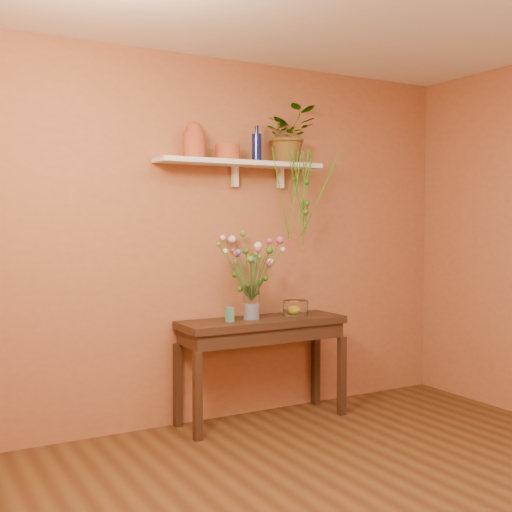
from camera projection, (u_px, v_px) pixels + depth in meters
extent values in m
cube|color=#AD653D|center=(227.00, 240.00, 4.91)|extent=(4.00, 0.04, 2.70)
cube|color=#382116|center=(262.00, 322.00, 4.84)|extent=(1.27, 0.41, 0.05)
cube|color=#382116|center=(262.00, 333.00, 4.84)|extent=(1.22, 0.37, 0.11)
cube|color=#382116|center=(198.00, 396.00, 4.41)|extent=(0.05, 0.05, 0.61)
cube|color=#382116|center=(342.00, 376.00, 5.00)|extent=(0.05, 0.05, 0.61)
cube|color=#382116|center=(178.00, 385.00, 4.72)|extent=(0.05, 0.05, 0.61)
cube|color=#382116|center=(316.00, 367.00, 5.31)|extent=(0.05, 0.05, 0.61)
cube|color=white|center=(241.00, 163.00, 4.80)|extent=(1.30, 0.24, 0.04)
cube|color=white|center=(235.00, 177.00, 4.88)|extent=(0.04, 0.05, 0.15)
cube|color=white|center=(280.00, 178.00, 5.08)|extent=(0.04, 0.05, 0.15)
cylinder|color=#A34D2F|center=(194.00, 146.00, 4.61)|extent=(0.18, 0.18, 0.18)
sphere|color=#A34D2F|center=(194.00, 131.00, 4.61)|extent=(0.12, 0.12, 0.12)
cylinder|color=#A34D2F|center=(228.00, 153.00, 4.75)|extent=(0.21, 0.21, 0.11)
cylinder|color=#0B1249|center=(257.00, 148.00, 4.83)|extent=(0.09, 0.09, 0.20)
cylinder|color=#0B1249|center=(257.00, 130.00, 4.83)|extent=(0.04, 0.04, 0.06)
imported|color=#336315|center=(289.00, 135.00, 5.02)|extent=(0.45, 0.41, 0.44)
cylinder|color=#336315|center=(309.00, 190.00, 4.92)|extent=(0.02, 0.11, 0.58)
cylinder|color=#2C991C|center=(321.00, 194.00, 5.07)|extent=(0.29, 0.07, 0.63)
cylinder|color=#2C991C|center=(296.00, 179.00, 4.91)|extent=(0.01, 0.07, 0.41)
cylinder|color=#336315|center=(292.00, 174.00, 4.84)|extent=(0.09, 0.19, 0.35)
cylinder|color=#2C991C|center=(304.00, 200.00, 4.97)|extent=(0.08, 0.12, 0.72)
cylinder|color=#2C991C|center=(300.00, 193.00, 4.91)|extent=(0.18, 0.04, 0.62)
cylinder|color=#336315|center=(295.00, 182.00, 4.88)|extent=(0.17, 0.06, 0.46)
cylinder|color=#2C991C|center=(306.00, 183.00, 4.93)|extent=(0.09, 0.05, 0.47)
cylinder|color=#2C991C|center=(281.00, 195.00, 4.79)|extent=(0.27, 0.20, 0.66)
cylinder|color=#336315|center=(322.00, 194.00, 4.97)|extent=(0.31, 0.12, 0.64)
cylinder|color=#2C991C|center=(295.00, 196.00, 4.89)|extent=(0.03, 0.16, 0.67)
cylinder|color=#2C991C|center=(305.00, 188.00, 4.95)|extent=(0.12, 0.03, 0.55)
cylinder|color=#336315|center=(301.00, 177.00, 4.88)|extent=(0.08, 0.19, 0.39)
cylinder|color=#2C991C|center=(304.00, 193.00, 4.88)|extent=(0.06, 0.20, 0.62)
sphere|color=#336315|center=(306.00, 212.00, 4.91)|extent=(0.04, 0.04, 0.04)
sphere|color=#336315|center=(307.00, 182.00, 4.90)|extent=(0.04, 0.04, 0.04)
sphere|color=#336315|center=(307.00, 203.00, 4.91)|extent=(0.04, 0.04, 0.04)
sphere|color=#336315|center=(295.00, 180.00, 4.92)|extent=(0.04, 0.04, 0.04)
cylinder|color=white|center=(252.00, 302.00, 4.80)|extent=(0.12, 0.12, 0.25)
cylinder|color=silver|center=(252.00, 311.00, 4.80)|extent=(0.11, 0.11, 0.12)
cylinder|color=#386B28|center=(260.00, 276.00, 4.70)|extent=(0.03, 0.23, 0.38)
sphere|color=#336315|center=(269.00, 250.00, 4.60)|extent=(0.06, 0.06, 0.06)
cylinder|color=#386B28|center=(255.00, 279.00, 4.75)|extent=(0.02, 0.10, 0.33)
sphere|color=#589234|center=(259.00, 257.00, 4.70)|extent=(0.04, 0.04, 0.04)
cylinder|color=#386B28|center=(260.00, 271.00, 4.76)|extent=(0.10, 0.11, 0.44)
sphere|color=#B74082|center=(269.00, 241.00, 4.73)|extent=(0.04, 0.04, 0.04)
cylinder|color=#386B28|center=(266.00, 270.00, 4.76)|extent=(0.16, 0.15, 0.45)
sphere|color=#B74082|center=(280.00, 240.00, 4.73)|extent=(0.06, 0.06, 0.06)
cylinder|color=#386B28|center=(267.00, 275.00, 4.80)|extent=(0.21, 0.10, 0.38)
sphere|color=white|center=(282.00, 249.00, 4.80)|extent=(0.04, 0.04, 0.04)
cylinder|color=#386B28|center=(261.00, 280.00, 4.83)|extent=(0.17, 0.01, 0.29)
sphere|color=white|center=(271.00, 261.00, 4.86)|extent=(0.04, 0.04, 0.04)
cylinder|color=#386B28|center=(260.00, 282.00, 4.81)|extent=(0.14, 0.03, 0.26)
sphere|color=#B74082|center=(269.00, 265.00, 4.83)|extent=(0.04, 0.04, 0.04)
cylinder|color=#386B28|center=(255.00, 273.00, 4.82)|extent=(0.08, 0.04, 0.40)
sphere|color=white|center=(258.00, 246.00, 4.84)|extent=(0.06, 0.06, 0.06)
cylinder|color=#386B28|center=(254.00, 277.00, 4.82)|extent=(0.07, 0.05, 0.34)
sphere|color=#589234|center=(256.00, 254.00, 4.85)|extent=(0.04, 0.04, 0.04)
cylinder|color=#386B28|center=(253.00, 280.00, 4.86)|extent=(0.09, 0.12, 0.29)
sphere|color=#5C63CF|center=(255.00, 261.00, 4.92)|extent=(0.05, 0.05, 0.05)
cylinder|color=#386B28|center=(252.00, 278.00, 4.87)|extent=(0.10, 0.15, 0.32)
sphere|color=#336315|center=(253.00, 256.00, 4.94)|extent=(0.05, 0.05, 0.05)
cylinder|color=#386B28|center=(247.00, 267.00, 4.83)|extent=(0.02, 0.12, 0.49)
sphere|color=#589234|center=(243.00, 234.00, 4.87)|extent=(0.05, 0.05, 0.05)
cylinder|color=#386B28|center=(242.00, 275.00, 4.86)|extent=(0.05, 0.21, 0.37)
sphere|color=#B74082|center=(233.00, 250.00, 4.93)|extent=(0.04, 0.04, 0.04)
cylinder|color=#386B28|center=(243.00, 281.00, 4.85)|extent=(0.05, 0.18, 0.28)
sphere|color=#B74082|center=(235.00, 262.00, 4.91)|extent=(0.04, 0.04, 0.04)
cylinder|color=#386B28|center=(242.00, 269.00, 4.83)|extent=(0.08, 0.16, 0.45)
sphere|color=white|center=(232.00, 239.00, 4.87)|extent=(0.06, 0.06, 0.06)
cylinder|color=#386B28|center=(237.00, 269.00, 4.82)|extent=(0.15, 0.18, 0.46)
sphere|color=white|center=(223.00, 238.00, 4.85)|extent=(0.04, 0.04, 0.04)
cylinder|color=#386B28|center=(244.00, 277.00, 4.77)|extent=(0.12, 0.02, 0.35)
sphere|color=#B74082|center=(237.00, 254.00, 4.74)|extent=(0.05, 0.05, 0.05)
cylinder|color=#386B28|center=(239.00, 276.00, 4.73)|extent=(0.23, 0.02, 0.37)
sphere|color=white|center=(225.00, 251.00, 4.66)|extent=(0.04, 0.04, 0.04)
cylinder|color=#386B28|center=(235.00, 273.00, 4.70)|extent=(0.29, 0.05, 0.43)
sphere|color=#589234|center=(218.00, 244.00, 4.60)|extent=(0.04, 0.04, 0.04)
cylinder|color=#386B28|center=(245.00, 276.00, 4.73)|extent=(0.14, 0.05, 0.36)
sphere|color=#5C63CF|center=(238.00, 252.00, 4.67)|extent=(0.04, 0.04, 0.04)
cylinder|color=#386B28|center=(249.00, 276.00, 4.75)|extent=(0.08, 0.05, 0.37)
sphere|color=#336315|center=(246.00, 251.00, 4.71)|extent=(0.04, 0.04, 0.04)
cylinder|color=#386B28|center=(251.00, 280.00, 4.68)|extent=(0.10, 0.19, 0.32)
sphere|color=#589234|center=(251.00, 259.00, 4.57)|extent=(0.05, 0.05, 0.05)
cylinder|color=#386B28|center=(255.00, 275.00, 4.68)|extent=(0.06, 0.22, 0.39)
sphere|color=#B74082|center=(258.00, 250.00, 4.56)|extent=(0.04, 0.04, 0.04)
sphere|color=#336315|center=(265.00, 278.00, 4.77)|extent=(0.05, 0.05, 0.05)
sphere|color=#336315|center=(257.00, 284.00, 4.92)|extent=(0.05, 0.05, 0.05)
sphere|color=#336315|center=(257.00, 292.00, 4.83)|extent=(0.05, 0.05, 0.05)
sphere|color=#336315|center=(240.00, 289.00, 4.79)|extent=(0.05, 0.05, 0.05)
sphere|color=#336315|center=(260.00, 282.00, 4.83)|extent=(0.05, 0.05, 0.05)
sphere|color=#336315|center=(235.00, 275.00, 4.82)|extent=(0.05, 0.05, 0.05)
cylinder|color=white|center=(295.00, 308.00, 4.99)|extent=(0.19, 0.19, 0.12)
cylinder|color=white|center=(295.00, 315.00, 4.99)|extent=(0.19, 0.19, 0.01)
sphere|color=yellow|center=(294.00, 310.00, 4.98)|extent=(0.08, 0.08, 0.08)
cube|color=teal|center=(230.00, 314.00, 4.67)|extent=(0.06, 0.05, 0.11)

